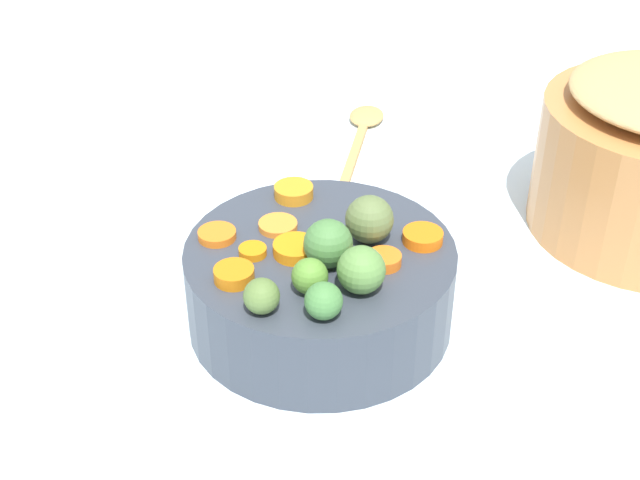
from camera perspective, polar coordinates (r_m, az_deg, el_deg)
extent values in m
cube|color=white|center=(0.82, -1.75, -6.17)|extent=(2.40, 2.40, 0.02)
cylinder|color=#363C46|center=(0.80, 0.00, -2.94)|extent=(0.24, 0.24, 0.08)
cylinder|color=orange|center=(0.79, 6.61, 0.19)|extent=(0.05, 0.05, 0.01)
cylinder|color=orange|center=(0.74, -5.54, -2.22)|extent=(0.04, 0.04, 0.01)
cylinder|color=orange|center=(0.76, 4.14, -1.27)|extent=(0.04, 0.04, 0.01)
cylinder|color=orange|center=(0.80, -6.63, 0.35)|extent=(0.04, 0.04, 0.01)
cylinder|color=orange|center=(0.77, -1.64, -0.55)|extent=(0.04, 0.04, 0.01)
cylinder|color=orange|center=(0.85, -1.70, 3.11)|extent=(0.05, 0.05, 0.01)
cylinder|color=orange|center=(0.77, -4.34, -0.72)|extent=(0.03, 0.03, 0.01)
cylinder|color=orange|center=(0.81, -2.72, 0.94)|extent=(0.05, 0.05, 0.01)
sphere|color=#447A3B|center=(0.70, 0.23, -3.92)|extent=(0.03, 0.03, 0.03)
sphere|color=#5C6E3D|center=(0.78, 3.19, 1.33)|extent=(0.04, 0.04, 0.04)
sphere|color=#47793C|center=(0.75, 0.52, -0.23)|extent=(0.04, 0.04, 0.04)
sphere|color=#55872F|center=(0.72, -0.66, -2.34)|extent=(0.03, 0.03, 0.03)
sphere|color=#57843E|center=(0.72, 2.73, -1.87)|extent=(0.04, 0.04, 0.04)
sphere|color=#567235|center=(0.70, -3.77, -3.61)|extent=(0.03, 0.03, 0.03)
cube|color=tan|center=(1.05, 1.82, 4.38)|extent=(0.23, 0.13, 0.01)
ellipsoid|color=tan|center=(1.17, 3.01, 7.95)|extent=(0.07, 0.07, 0.01)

